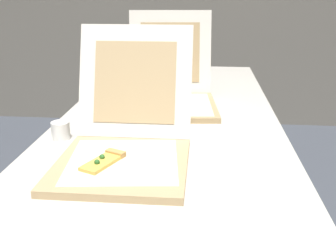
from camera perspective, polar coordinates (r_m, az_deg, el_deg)
table at (r=1.50m, az=-0.16°, el=-1.58°), size 0.87×2.33×0.76m
pizza_box_front at (r=1.18m, az=-6.33°, el=-2.59°), size 0.38×0.52×0.38m
pizza_box_middle at (r=1.71m, az=0.37°, el=4.81°), size 0.42×0.49×0.39m
cup_white_mid at (r=1.58m, az=-11.19°, el=2.11°), size 0.06×0.06×0.06m
cup_white_near_center at (r=1.39m, az=-15.38°, el=-0.64°), size 0.06×0.06×0.06m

